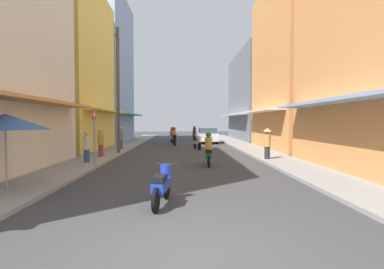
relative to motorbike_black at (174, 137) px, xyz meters
name	(u,v)px	position (x,y,z in m)	size (l,w,h in m)	color
ground_plane	(185,152)	(0.85, -5.77, -0.70)	(88.58, 88.58, 0.00)	#38383A
sidewalk_left	(112,151)	(-4.02, -5.77, -0.64)	(2.05, 48.26, 0.12)	gray
sidewalk_right	(256,151)	(5.73, -5.77, -0.64)	(2.05, 48.26, 0.12)	gray
building_left_mid	(57,70)	(-8.04, -4.65, 4.94)	(7.05, 8.89, 11.29)	#EFD159
building_left_far	(97,70)	(-8.04, 5.20, 6.58)	(7.05, 9.88, 14.57)	#8CA5CC
building_right_mid	(308,67)	(9.75, -4.55, 5.30)	(7.05, 9.44, 12.02)	#D88C4C
building_right_far	(264,97)	(9.75, 7.26, 4.06)	(7.05, 12.77, 9.54)	slate
motorbike_black	(174,137)	(0.00, 0.00, 0.00)	(0.55, 1.81, 1.58)	black
motorbike_green	(208,150)	(1.92, -12.34, 0.00)	(0.55, 1.81, 1.58)	black
motorbike_blue	(162,184)	(0.22, -18.96, -0.20)	(0.57, 1.80, 0.96)	black
motorbike_white	(172,135)	(-0.33, 3.52, 0.00)	(0.55, 1.80, 1.58)	black
motorbike_maroon	(194,134)	(2.01, 7.52, 0.00)	(0.55, 1.81, 1.58)	black
motorbike_silver	(197,143)	(1.79, -3.90, -0.20)	(0.63, 1.79, 0.96)	black
parked_car	(207,135)	(3.11, 2.88, 0.04)	(1.80, 4.12, 1.45)	silver
pedestrian_midway	(101,144)	(-3.82, -9.37, 0.12)	(0.34, 0.34, 1.65)	#99333F
pedestrian_crossing	(87,148)	(-3.84, -11.81, 0.08)	(0.34, 0.34, 1.58)	#334C8C
pedestrian_foreground	(121,137)	(-3.65, -4.79, 0.27)	(0.44, 0.44, 1.72)	#334C8C
pedestrian_far	(267,143)	(5.09, -10.82, 0.25)	(0.44, 0.44, 1.70)	#262628
vendor_umbrella	(5,122)	(-4.32, -17.58, 1.33)	(2.37, 2.37, 2.26)	#99999E
utility_pole	(118,90)	(-3.25, -7.43, 3.27)	(0.20, 1.20, 7.79)	#4C4C4F
street_sign_no_entry	(94,129)	(-3.15, -12.94, 1.01)	(0.07, 0.60, 2.65)	gray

